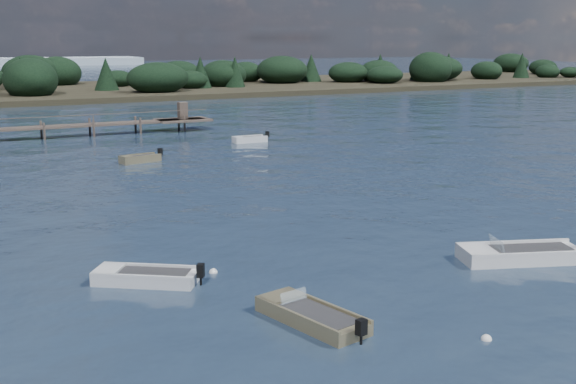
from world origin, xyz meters
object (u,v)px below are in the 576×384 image
dinghy_near_olive (311,318)px  dinghy_mid_white_a (521,257)px  tender_far_grey_b (250,141)px  tender_far_white (140,160)px  dinghy_mid_grey (146,279)px

dinghy_near_olive → dinghy_mid_white_a: (10.54, 1.77, 0.02)m
tender_far_grey_b → tender_far_white: size_ratio=0.99×
dinghy_mid_grey → tender_far_grey_b: size_ratio=1.19×
tender_far_grey_b → tender_far_white: bearing=-153.4°
dinghy_mid_white_a → tender_far_white: (-7.00, 29.78, -0.00)m
dinghy_mid_grey → tender_far_grey_b: tender_far_grey_b is taller
dinghy_mid_grey → tender_far_white: tender_far_white is taller
dinghy_near_olive → tender_far_grey_b: tender_far_grey_b is taller
tender_far_grey_b → tender_far_white: (-11.08, -5.55, -0.00)m
dinghy_mid_white_a → tender_far_grey_b: size_ratio=1.64×
dinghy_mid_grey → dinghy_mid_white_a: size_ratio=0.73×
tender_far_white → dinghy_near_olive: bearing=-96.4°
tender_far_white → tender_far_grey_b: bearing=26.6°
tender_far_grey_b → dinghy_mid_grey: bearing=-120.3°
dinghy_mid_white_a → dinghy_near_olive: bearing=-170.4°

